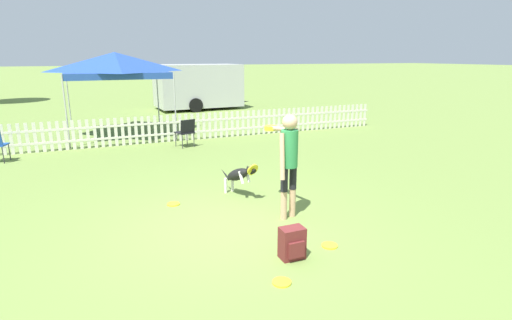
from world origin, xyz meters
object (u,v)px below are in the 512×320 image
frisbee_near_dog (173,204)px  equipment_trailer (198,86)px  frisbee_near_handler (330,245)px  backpack_on_grass (292,243)px  frisbee_midfield (282,282)px  handler_person (288,153)px  canopy_tent_main (115,65)px  leaping_dog (239,175)px  folding_chair_blue_left (186,130)px

frisbee_near_dog → equipment_trailer: (4.10, 13.26, 1.18)m
frisbee_near_handler → backpack_on_grass: size_ratio=0.53×
backpack_on_grass → frisbee_midfield: bearing=-129.0°
equipment_trailer → handler_person: bearing=-102.0°
canopy_tent_main → frisbee_near_dog: bearing=-88.1°
handler_person → leaping_dog: handler_person is taller
folding_chair_blue_left → canopy_tent_main: bearing=-77.7°
frisbee_near_dog → frisbee_midfield: bearing=-78.3°
handler_person → folding_chair_blue_left: (-0.29, 5.95, -0.60)m
leaping_dog → frisbee_midfield: size_ratio=4.73×
leaping_dog → canopy_tent_main: canopy_tent_main is taller
backpack_on_grass → equipment_trailer: size_ratio=0.09×
equipment_trailer → folding_chair_blue_left: bearing=-110.0°
frisbee_near_handler → handler_person: bearing=93.0°
handler_person → equipment_trailer: 14.78m
backpack_on_grass → equipment_trailer: (3.04, 15.88, 0.97)m
canopy_tent_main → equipment_trailer: bearing=53.1°
leaping_dog → frisbee_near_handler: (0.44, -2.48, -0.43)m
frisbee_near_handler → frisbee_midfield: same height
folding_chair_blue_left → canopy_tent_main: size_ratio=0.26×
folding_chair_blue_left → frisbee_midfield: bearing=67.4°
backpack_on_grass → equipment_trailer: equipment_trailer is taller
handler_person → folding_chair_blue_left: bearing=76.5°
frisbee_near_dog → frisbee_midfield: size_ratio=1.00×
leaping_dog → folding_chair_blue_left: size_ratio=1.29×
handler_person → leaping_dog: size_ratio=1.60×
handler_person → leaping_dog: 1.48m
frisbee_midfield → folding_chair_blue_left: bearing=84.7°
leaping_dog → canopy_tent_main: size_ratio=0.34×
backpack_on_grass → canopy_tent_main: (-1.31, 10.09, 2.15)m
frisbee_near_dog → frisbee_midfield: 3.20m
folding_chair_blue_left → equipment_trailer: equipment_trailer is taller
leaping_dog → equipment_trailer: 13.63m
leaping_dog → equipment_trailer: bearing=-118.3°
frisbee_near_handler → backpack_on_grass: (-0.66, -0.09, 0.20)m
equipment_trailer → frisbee_midfield: bearing=-104.3°
canopy_tent_main → leaping_dog: bearing=-78.5°
folding_chair_blue_left → canopy_tent_main: 3.76m
frisbee_near_dog → folding_chair_blue_left: 4.85m
frisbee_near_handler → backpack_on_grass: 0.69m
leaping_dog → folding_chair_blue_left: (0.09, 4.69, 0.07)m
frisbee_near_handler → equipment_trailer: size_ratio=0.05×
frisbee_midfield → backpack_on_grass: backpack_on_grass is taller
handler_person → canopy_tent_main: size_ratio=0.54×
canopy_tent_main → backpack_on_grass: bearing=-82.6°
backpack_on_grass → canopy_tent_main: bearing=97.4°
frisbee_near_handler → frisbee_near_dog: same height
frisbee_near_handler → leaping_dog: bearing=100.1°
frisbee_near_dog → handler_person: bearing=-38.7°
equipment_trailer → frisbee_near_dog: bearing=-109.6°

